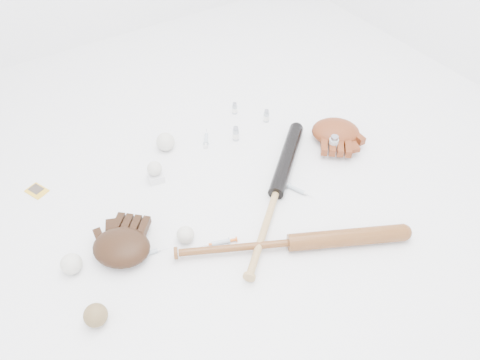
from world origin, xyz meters
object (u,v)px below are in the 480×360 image
bat_dark (276,192)px  pedestal (156,177)px  glove_dark (121,247)px  bat_wood (291,243)px

bat_dark → pedestal: size_ratio=14.14×
glove_dark → bat_wood: bearing=12.7°
bat_dark → pedestal: bearing=94.2°
bat_dark → glove_dark: (-0.64, 0.08, 0.01)m
pedestal → bat_dark: bearing=-44.8°
bat_dark → pedestal: (-0.36, 0.36, -0.02)m
bat_dark → bat_wood: size_ratio=0.99×
bat_dark → glove_dark: 0.64m
glove_dark → bat_dark: bearing=36.1°
pedestal → glove_dark: bearing=-133.5°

